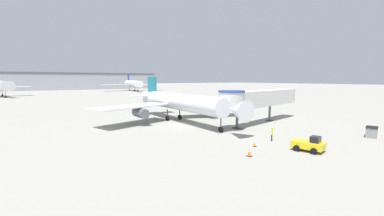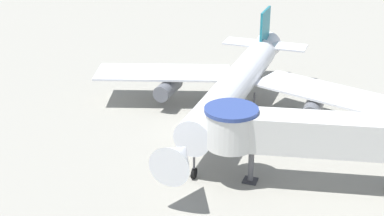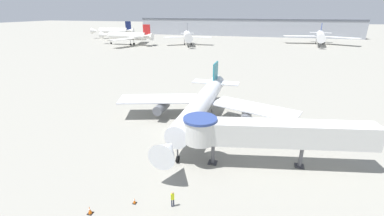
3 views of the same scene
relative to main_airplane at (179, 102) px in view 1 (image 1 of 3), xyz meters
The scene contains 11 objects.
ground_plane 5.64m from the main_airplane, 127.10° to the right, with size 800.00×800.00×0.00m, color gray.
main_airplane is the anchor object (origin of this frame).
jet_bridge 14.26m from the main_airplane, 43.56° to the right, with size 22.57×7.45×6.18m.
pushback_tug_yellow 25.27m from the main_airplane, 86.38° to the right, with size 2.72×3.59×1.76m.
service_container_gray 30.14m from the main_airplane, 59.76° to the right, with size 2.51×2.00×1.43m.
traffic_cone_apron_front 23.58m from the main_airplane, 103.07° to the right, with size 0.50×0.50×0.82m.
traffic_cone_near_nose 20.70m from the main_airplane, 95.25° to the right, with size 0.38×0.38×0.64m.
traffic_cone_starboard_wing 12.97m from the main_airplane, ahead, with size 0.42×0.42×0.69m.
ground_crew_marshaller 19.99m from the main_airplane, 84.27° to the right, with size 0.39×0.32×1.77m.
background_jet_blue_tail 129.10m from the main_airplane, 72.67° to the left, with size 40.15×37.02×11.28m.
terminal_building 171.74m from the main_airplane, 92.62° to the left, with size 161.91×19.88×12.64m.
Camera 1 is at (-21.92, -37.27, 7.92)m, focal length 24.00 mm.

